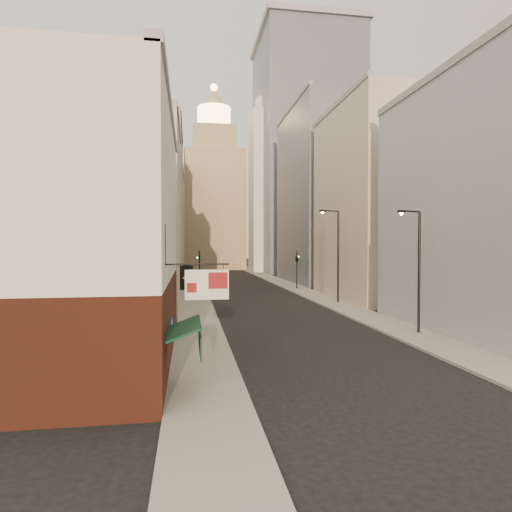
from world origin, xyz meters
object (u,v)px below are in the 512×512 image
Objects in this scene: clock_tower at (214,196)px; streetlamp_near at (417,264)px; streetlamp_mid at (336,251)px; traffic_light_right at (297,259)px; white_tower at (269,185)px; traffic_light_left at (199,263)px.

streetlamp_near is (7.88, -80.02, -13.21)m from clock_tower.
streetlamp_mid is (7.89, -65.28, -12.52)m from clock_tower.
streetlamp_mid is at bearing 66.98° from streetlamp_near.
traffic_light_right is (7.43, -51.81, -13.76)m from clock_tower.
white_tower is 8.30× the size of traffic_light_left.
clock_tower is 8.98× the size of traffic_light_left.
streetlamp_mid reaches higher than streetlamp_near.
white_tower is at bearing -97.66° from traffic_light_left.
streetlamp_near is 1.55× the size of traffic_light_left.
clock_tower is at bearing 72.66° from streetlamp_near.
traffic_light_right is at bearing -95.39° from white_tower.
traffic_light_right is at bearing -155.67° from traffic_light_left.
clock_tower is at bearing -87.68° from traffic_light_right.
traffic_light_left is at bearing 117.01° from streetlamp_mid.
clock_tower is at bearing -81.18° from traffic_light_left.
clock_tower is 81.49m from streetlamp_near.
streetlamp_near is 14.76m from streetlamp_mid.
streetlamp_mid is at bearing -93.47° from white_tower.
white_tower reaches higher than traffic_light_right.
white_tower is 67.60m from streetlamp_near.
clock_tower is 56.06m from traffic_light_left.
white_tower is 45.64m from traffic_light_left.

